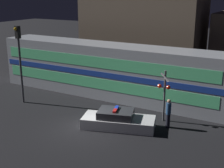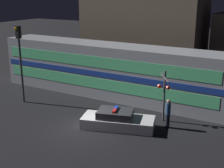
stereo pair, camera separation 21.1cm
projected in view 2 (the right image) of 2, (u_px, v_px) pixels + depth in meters
ground_plane at (85, 129)px, 19.07m from camera, size 120.00×120.00×0.00m
train at (107, 70)px, 24.81m from camera, size 19.06×2.87×4.15m
police_car at (117, 120)px, 19.18m from camera, size 4.73×2.97×1.25m
pedestrian at (168, 113)px, 19.03m from camera, size 0.31×0.31×1.83m
crossing_signal_near at (164, 92)px, 19.71m from camera, size 0.84×0.34×3.35m
traffic_light_corner at (20, 54)px, 22.73m from camera, size 0.30×0.46×5.75m
building_left at (143, 22)px, 29.67m from camera, size 11.42×4.85×10.60m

